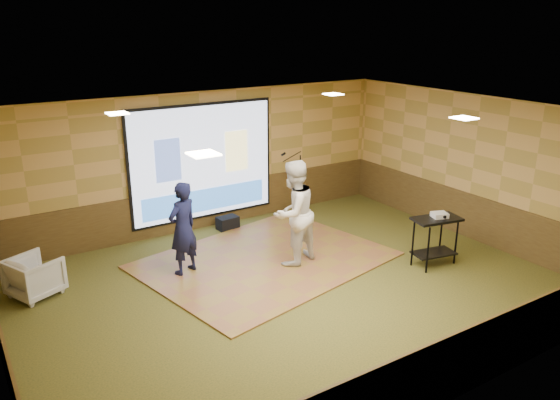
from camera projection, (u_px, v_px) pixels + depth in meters
ground at (291, 288)px, 9.44m from camera, size 9.00×9.00×0.00m
room_shell at (292, 171)px, 8.78m from camera, size 9.04×7.04×3.02m
wainscot_back at (204, 206)px, 12.08m from camera, size 9.00×0.04×0.95m
wainscot_front at (452, 368)px, 6.50m from camera, size 9.00×0.04×0.95m
wainscot_left at (1, 342)px, 7.02m from camera, size 0.04×7.00×0.95m
wainscot_right at (467, 215)px, 11.57m from camera, size 0.04×7.00×0.95m
projector_screen at (203, 163)px, 11.73m from camera, size 3.32×0.06×2.52m
downlight_nw at (117, 113)px, 8.83m from camera, size 0.32×0.32×0.02m
downlight_ne at (333, 94)px, 11.06m from camera, size 0.32×0.32×0.02m
downlight_sw at (203, 154)px, 6.18m from camera, size 0.32×0.32×0.02m
downlight_se at (464, 118)px, 8.42m from camera, size 0.32×0.32×0.02m
dance_floor at (265, 260)px, 10.49m from camera, size 4.98×4.16×0.03m
player_left at (183, 228)px, 9.70m from camera, size 0.73×0.61×1.71m
player_right at (293, 213)px, 10.06m from camera, size 1.13×0.99×1.98m
av_table at (436, 232)px, 10.14m from camera, size 0.89×0.47×0.94m
projector at (440, 215)px, 10.07m from camera, size 0.33×0.31×0.09m
mic_stand at (298, 199)px, 12.54m from camera, size 0.64×0.26×1.63m
banquet_chair at (35, 276)px, 9.09m from camera, size 1.00×0.99×0.69m
duffel_bag at (228, 223)px, 12.04m from camera, size 0.48×0.34×0.28m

